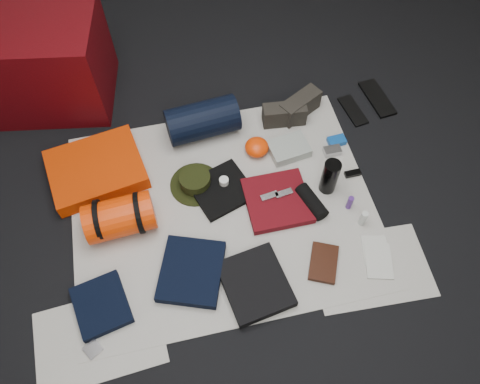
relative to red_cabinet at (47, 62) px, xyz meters
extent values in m
cube|color=black|center=(0.83, -1.02, -0.29)|extent=(4.50, 4.50, 0.02)
cube|color=silver|center=(0.83, -1.02, -0.27)|extent=(1.60, 1.30, 0.01)
cube|color=silver|center=(0.13, -1.57, -0.27)|extent=(0.61, 0.44, 0.00)
cube|color=silver|center=(1.48, -1.52, -0.27)|extent=(0.60, 0.43, 0.00)
cube|color=#4D050A|center=(0.00, 0.00, 0.00)|extent=(0.74, 0.65, 0.55)
cube|color=red|center=(0.19, -0.66, -0.22)|extent=(0.56, 0.49, 0.09)
cylinder|color=#E73403|center=(0.30, -1.02, -0.17)|extent=(0.36, 0.23, 0.20)
cylinder|color=black|center=(0.20, -1.02, -0.16)|extent=(0.02, 0.22, 0.22)
cylinder|color=black|center=(0.40, -1.02, -0.16)|extent=(0.03, 0.22, 0.22)
cylinder|color=black|center=(0.82, -0.49, -0.16)|extent=(0.43, 0.26, 0.21)
cylinder|color=black|center=(0.71, -0.85, -0.27)|extent=(0.33, 0.33, 0.01)
cylinder|color=black|center=(0.71, -0.85, -0.22)|extent=(0.17, 0.17, 0.07)
cube|color=#292520|center=(1.30, -0.52, -0.21)|extent=(0.26, 0.12, 0.13)
cube|color=#292520|center=(1.41, -0.48, -0.20)|extent=(0.28, 0.22, 0.13)
cube|color=black|center=(1.74, -0.53, -0.27)|extent=(0.12, 0.25, 0.01)
cube|color=black|center=(1.93, -0.47, -0.27)|extent=(0.15, 0.32, 0.02)
cube|color=black|center=(0.15, -1.43, -0.25)|extent=(0.29, 0.32, 0.04)
cube|color=black|center=(0.60, -1.36, -0.24)|extent=(0.39, 0.42, 0.05)
cube|color=black|center=(0.89, -1.49, -0.24)|extent=(0.35, 0.38, 0.05)
cube|color=black|center=(0.84, -0.92, -0.25)|extent=(0.38, 0.36, 0.03)
cube|color=#580910|center=(1.12, -1.06, -0.25)|extent=(0.33, 0.33, 0.04)
ellipsoid|color=#E73403|center=(1.09, -0.70, -0.22)|extent=(0.15, 0.15, 0.09)
cube|color=gray|center=(1.27, -0.74, -0.24)|extent=(0.24, 0.20, 0.06)
cylinder|color=black|center=(1.41, -1.03, -0.16)|extent=(0.10, 0.10, 0.22)
cylinder|color=black|center=(1.29, -1.12, -0.23)|extent=(0.14, 0.22, 0.08)
cube|color=#ADACB1|center=(1.51, -0.81, -0.25)|extent=(0.10, 0.06, 0.04)
cube|color=#0F4694|center=(1.56, -0.74, -0.25)|extent=(0.11, 0.07, 0.03)
cylinder|color=#492476|center=(1.48, -1.17, -0.22)|extent=(0.03, 0.03, 0.09)
cylinder|color=silver|center=(1.52, -1.28, -0.22)|extent=(0.05, 0.05, 0.10)
cube|color=black|center=(1.25, -1.46, -0.26)|extent=(0.20, 0.24, 0.03)
cube|color=#BABBB2|center=(1.53, -1.50, -0.26)|extent=(0.18, 0.22, 0.01)
cube|color=#BABBB2|center=(1.53, -1.44, -0.27)|extent=(0.16, 0.19, 0.01)
cube|color=black|center=(1.58, -0.98, -0.26)|extent=(0.09, 0.04, 0.02)
cube|color=#ADACB1|center=(0.10, -1.62, -0.26)|extent=(0.10, 0.10, 0.01)
cylinder|color=silver|center=(0.86, -0.89, -0.22)|extent=(0.05, 0.05, 0.04)
cube|color=#ADACB1|center=(1.08, -1.04, -0.22)|extent=(0.10, 0.05, 0.01)
cube|color=#ADACB1|center=(1.16, -1.04, -0.22)|extent=(0.10, 0.05, 0.01)
camera|label=1|loc=(0.64, -2.26, 1.92)|focal=35.00mm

